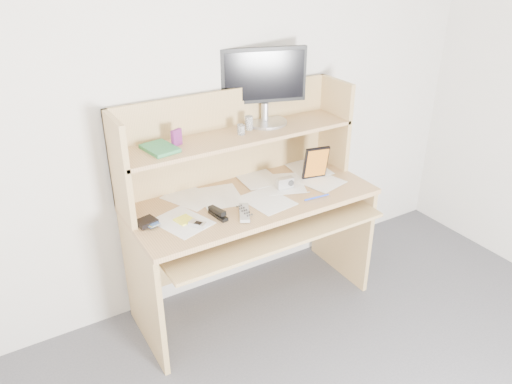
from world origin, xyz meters
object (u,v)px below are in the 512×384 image
keyboard (277,211)px  tv_remote (244,213)px  game_case (316,163)px  monitor (264,84)px  desk (245,200)px

keyboard → tv_remote: 0.29m
keyboard → game_case: bearing=20.2°
game_case → monitor: monitor is taller
tv_remote → monitor: (0.37, 0.41, 0.55)m
game_case → monitor: bearing=143.7°
tv_remote → game_case: bearing=42.1°
keyboard → tv_remote: (-0.26, -0.08, 0.10)m
keyboard → monitor: 0.74m
keyboard → tv_remote: size_ratio=2.46×
monitor → game_case: bearing=-31.0°
keyboard → monitor: size_ratio=0.92×
tv_remote → monitor: size_ratio=0.37×
tv_remote → game_case: (0.58, 0.16, 0.10)m
tv_remote → desk: bearing=86.2°
desk → monitor: (0.23, 0.17, 0.62)m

